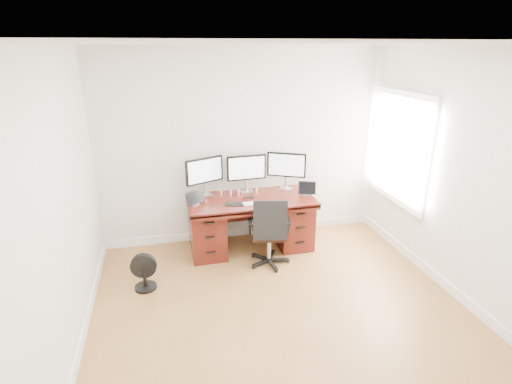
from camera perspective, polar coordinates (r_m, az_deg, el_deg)
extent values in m
plane|color=olive|center=(4.24, 4.99, -19.21)|extent=(4.50, 4.50, 0.00)
cube|color=white|center=(5.62, -1.79, 6.41)|extent=(4.00, 0.10, 2.70)
cube|color=white|center=(4.58, 30.08, 0.40)|extent=(0.10, 4.50, 2.70)
cube|color=white|center=(5.67, 19.86, 5.87)|extent=(0.04, 1.30, 1.50)
cube|color=white|center=(5.66, 19.69, 5.87)|extent=(0.01, 1.15, 1.35)
cube|color=#46130E|center=(5.38, -0.74, -1.18)|extent=(1.70, 0.80, 0.05)
cube|color=#46130E|center=(5.47, -7.01, -5.25)|extent=(0.45, 0.70, 0.70)
cube|color=#46130E|center=(5.71, 5.16, -4.06)|extent=(0.45, 0.70, 0.70)
cube|color=black|center=(5.74, -1.39, -2.21)|extent=(0.74, 0.03, 0.40)
cylinder|color=black|center=(5.32, 1.84, -9.72)|extent=(0.59, 0.59, 0.07)
cylinder|color=silver|center=(5.21, 1.87, -7.67)|extent=(0.05, 0.05, 0.36)
cube|color=black|center=(5.13, 1.89, -5.90)|extent=(0.51, 0.49, 0.06)
cube|color=black|center=(4.84, 2.07, -4.07)|extent=(0.41, 0.13, 0.49)
cube|color=black|center=(5.06, -0.83, -4.30)|extent=(0.10, 0.22, 0.03)
cube|color=black|center=(5.08, 4.64, -4.22)|extent=(0.10, 0.22, 0.03)
cylinder|color=black|center=(5.00, -15.46, -12.95)|extent=(0.26, 0.26, 0.03)
cylinder|color=black|center=(4.93, -15.60, -11.75)|extent=(0.04, 0.04, 0.21)
cylinder|color=black|center=(4.85, -15.77, -10.22)|extent=(0.31, 0.10, 0.30)
cube|color=silver|center=(5.54, -7.23, -0.39)|extent=(0.22, 0.20, 0.01)
cylinder|color=silver|center=(5.51, -7.27, 0.43)|extent=(0.04, 0.04, 0.18)
cube|color=black|center=(5.42, -7.39, 3.07)|extent=(0.52, 0.25, 0.35)
cube|color=white|center=(5.41, -7.28, 3.02)|extent=(0.46, 0.20, 0.30)
cube|color=silver|center=(5.62, -1.35, 0.09)|extent=(0.19, 0.15, 0.01)
cylinder|color=silver|center=(5.59, -1.36, 0.90)|extent=(0.04, 0.04, 0.18)
cube|color=black|center=(5.51, -1.38, 3.50)|extent=(0.55, 0.06, 0.35)
cube|color=white|center=(5.49, -1.33, 3.45)|extent=(0.50, 0.02, 0.30)
cube|color=silver|center=(5.76, 4.30, 0.55)|extent=(0.22, 0.21, 0.01)
cylinder|color=silver|center=(5.73, 4.32, 1.35)|extent=(0.04, 0.04, 0.18)
cube|color=black|center=(5.65, 4.39, 3.89)|extent=(0.51, 0.28, 0.35)
cube|color=white|center=(5.64, 4.36, 3.83)|extent=(0.45, 0.23, 0.30)
cube|color=silver|center=(5.22, -8.73, -1.74)|extent=(0.13, 0.12, 0.01)
cube|color=black|center=(5.19, -8.79, -0.78)|extent=(0.24, 0.19, 0.17)
cube|color=silver|center=(5.54, 7.31, -0.36)|extent=(0.12, 0.11, 0.01)
cube|color=black|center=(5.51, 7.35, 0.55)|extent=(0.25, 0.14, 0.17)
cube|color=white|center=(5.19, -0.41, -1.62)|extent=(0.27, 0.13, 0.01)
cube|color=#B6B8BD|center=(5.23, 2.82, -1.50)|extent=(0.16, 0.16, 0.01)
cube|color=black|center=(5.18, -3.05, -1.71)|extent=(0.28, 0.22, 0.01)
cube|color=black|center=(5.40, -0.82, -0.78)|extent=(0.15, 0.10, 0.01)
cylinder|color=olive|center=(5.44, -5.02, -0.40)|extent=(0.03, 0.03, 0.06)
sphere|color=olive|center=(5.42, -5.03, 0.04)|extent=(0.04, 0.04, 0.04)
cylinder|color=#9857D9|center=(5.46, -3.65, -0.29)|extent=(0.03, 0.03, 0.06)
sphere|color=#9857D9|center=(5.44, -3.66, 0.15)|extent=(0.04, 0.04, 0.04)
cylinder|color=pink|center=(5.48, -2.53, -0.20)|extent=(0.03, 0.03, 0.06)
sphere|color=pink|center=(5.46, -2.54, 0.24)|extent=(0.04, 0.04, 0.04)
cylinder|color=#EFB64C|center=(5.53, 0.11, 0.02)|extent=(0.03, 0.03, 0.06)
sphere|color=#EFB64C|center=(5.51, 0.11, 0.46)|extent=(0.04, 0.04, 0.04)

